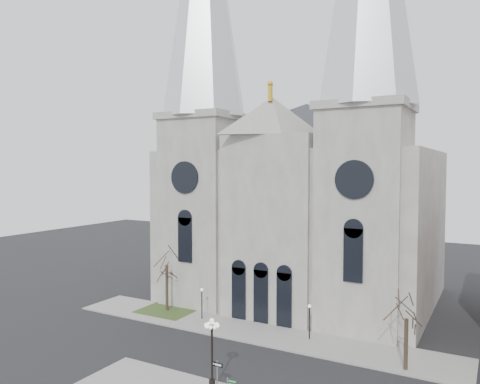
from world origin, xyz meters
The scene contains 10 objects.
ground centered at (0.00, 0.00, 0.00)m, with size 160.00×160.00×0.00m, color black.
sidewalk_far centered at (0.00, 11.00, 0.07)m, with size 40.00×6.00×0.14m, color gray.
grass_patch centered at (-11.00, 12.00, 0.09)m, with size 6.00×5.00×0.18m, color #2C3F1B.
cathedral centered at (0.00, 22.86, 18.48)m, with size 33.00×26.66×54.00m.
tree_left centered at (-11.00, 12.00, 5.58)m, with size 3.20×3.20×7.50m.
tree_right centered at (15.00, 9.00, 4.47)m, with size 3.20×3.20×6.00m.
ped_lamp_left centered at (-6.00, 11.50, 2.33)m, with size 0.32×0.32×3.26m.
ped_lamp_right centered at (6.00, 11.50, 2.33)m, with size 0.32×0.32×3.26m.
globe_lamp centered at (3.50, -1.42, 3.44)m, with size 1.44×1.44×5.25m.
one_way_sign centered at (3.86, -1.29, 1.63)m, with size 0.96×0.09×2.20m.
Camera 1 is at (21.14, -28.99, 16.10)m, focal length 35.00 mm.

